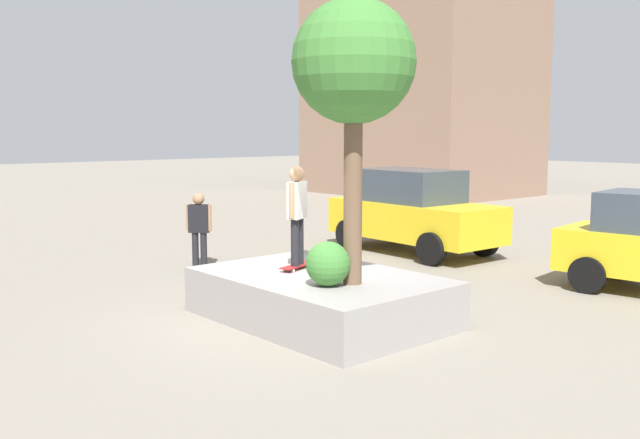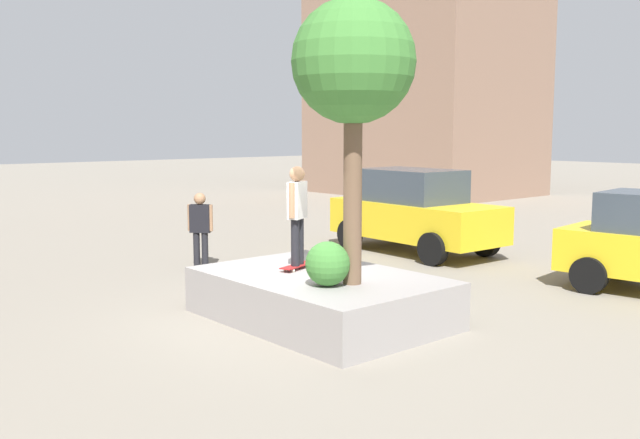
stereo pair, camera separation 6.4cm
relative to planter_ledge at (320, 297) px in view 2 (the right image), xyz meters
name	(u,v)px [view 2 (the right image)]	position (x,y,z in m)	size (l,w,h in m)	color
ground_plane	(286,316)	(-0.59, -0.25, -0.38)	(120.00, 120.00, 0.00)	gray
planter_ledge	(320,297)	(0.00, 0.00, 0.00)	(3.98, 2.68, 0.76)	gray
plaza_tree	(353,66)	(0.83, -0.07, 3.64)	(1.85, 1.85, 4.25)	brown
boxwood_shrub	(328,264)	(0.71, -0.46, 0.72)	(0.67, 0.67, 0.67)	#3D7A33
skateboard	(298,266)	(-0.59, 0.01, 0.44)	(0.44, 0.83, 0.07)	#A51E1E
skateboarder	(297,208)	(-0.59, 0.01, 1.41)	(0.38, 0.51, 1.66)	black
sedan_parked	(414,211)	(-3.32, 6.04, 0.69)	(4.62, 2.30, 2.11)	gold
passerby_with_bag	(200,225)	(-5.11, 0.87, 0.60)	(0.47, 0.45, 1.70)	black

